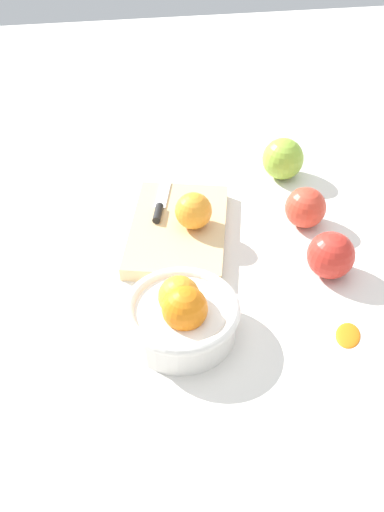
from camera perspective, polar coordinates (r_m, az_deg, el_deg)
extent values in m
plane|color=silver|center=(0.98, 4.32, -0.33)|extent=(2.40, 2.40, 0.00)
cylinder|color=white|center=(0.84, -1.05, -6.50)|extent=(0.16, 0.16, 0.05)
torus|color=white|center=(0.82, -1.07, -5.29)|extent=(0.17, 0.17, 0.02)
sphere|color=orange|center=(0.82, -1.31, -4.06)|extent=(0.06, 0.06, 0.06)
sphere|color=orange|center=(0.80, -0.73, -5.26)|extent=(0.07, 0.07, 0.07)
cube|color=#DBB77F|center=(1.02, -1.37, 2.64)|extent=(0.28, 0.22, 0.02)
sphere|color=orange|center=(0.99, 0.15, 4.53)|extent=(0.06, 0.06, 0.06)
cube|color=silver|center=(1.09, -2.81, 6.51)|extent=(0.11, 0.05, 0.00)
cylinder|color=black|center=(1.02, -3.41, 4.29)|extent=(0.05, 0.02, 0.01)
sphere|color=red|center=(0.95, 13.68, 0.08)|extent=(0.08, 0.08, 0.08)
sphere|color=#8EB738|center=(1.17, 9.06, 9.56)|extent=(0.08, 0.08, 0.08)
sphere|color=#D6422D|center=(1.05, 11.25, 4.76)|extent=(0.07, 0.07, 0.07)
ellipsoid|color=orange|center=(0.88, 15.34, -7.50)|extent=(0.06, 0.06, 0.01)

